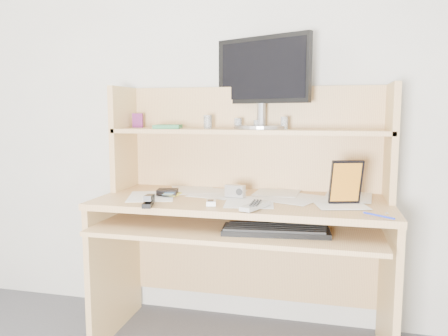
% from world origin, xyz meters
% --- Properties ---
extents(back_wall, '(3.60, 0.04, 2.50)m').
position_xyz_m(back_wall, '(0.00, 1.80, 1.25)').
color(back_wall, silver).
rests_on(back_wall, floor).
extents(desk, '(1.40, 0.70, 1.30)m').
position_xyz_m(desk, '(0.00, 1.56, 0.69)').
color(desk, tan).
rests_on(desk, floor).
extents(paper_clutter, '(1.32, 0.54, 0.01)m').
position_xyz_m(paper_clutter, '(0.00, 1.48, 0.75)').
color(paper_clutter, white).
rests_on(paper_clutter, desk).
extents(keyboard, '(0.47, 0.21, 0.03)m').
position_xyz_m(keyboard, '(0.19, 1.26, 0.67)').
color(keyboard, black).
rests_on(keyboard, desk).
extents(tv_remote, '(0.11, 0.19, 0.02)m').
position_xyz_m(tv_remote, '(0.10, 1.26, 0.77)').
color(tv_remote, '#A9A9A4').
rests_on(tv_remote, paper_clutter).
extents(flip_phone, '(0.06, 0.09, 0.02)m').
position_xyz_m(flip_phone, '(-0.11, 1.30, 0.77)').
color(flip_phone, silver).
rests_on(flip_phone, paper_clutter).
extents(stapler, '(0.07, 0.15, 0.04)m').
position_xyz_m(stapler, '(-0.37, 1.22, 0.78)').
color(stapler, black).
rests_on(stapler, paper_clutter).
extents(wallet, '(0.11, 0.10, 0.03)m').
position_xyz_m(wallet, '(-0.38, 1.47, 0.77)').
color(wallet, black).
rests_on(wallet, paper_clutter).
extents(sticky_note_pad, '(0.09, 0.09, 0.01)m').
position_xyz_m(sticky_note_pad, '(-0.37, 1.49, 0.76)').
color(sticky_note_pad, yellow).
rests_on(sticky_note_pad, desk).
extents(digital_camera, '(0.10, 0.06, 0.06)m').
position_xyz_m(digital_camera, '(-0.04, 1.49, 0.79)').
color(digital_camera, '#B6B6B8').
rests_on(digital_camera, paper_clutter).
extents(game_case, '(0.14, 0.06, 0.20)m').
position_xyz_m(game_case, '(0.48, 1.43, 0.86)').
color(game_case, black).
rests_on(game_case, paper_clutter).
extents(blue_pen, '(0.11, 0.09, 0.01)m').
position_xyz_m(blue_pen, '(0.60, 1.22, 0.76)').
color(blue_pen, '#1A2CC8').
rests_on(blue_pen, paper_clutter).
extents(card_box, '(0.06, 0.03, 0.08)m').
position_xyz_m(card_box, '(-0.63, 1.68, 1.12)').
color(card_box, maroon).
rests_on(card_box, desk).
extents(shelf_book, '(0.17, 0.21, 0.02)m').
position_xyz_m(shelf_book, '(-0.43, 1.61, 1.09)').
color(shelf_book, '#388D52').
rests_on(shelf_book, desk).
extents(chip_stack_a, '(0.04, 0.04, 0.05)m').
position_xyz_m(chip_stack_a, '(-0.06, 1.67, 1.11)').
color(chip_stack_a, black).
rests_on(chip_stack_a, desk).
extents(chip_stack_b, '(0.05, 0.05, 0.07)m').
position_xyz_m(chip_stack_b, '(-0.22, 1.65, 1.12)').
color(chip_stack_b, white).
rests_on(chip_stack_b, desk).
extents(chip_stack_c, '(0.04, 0.04, 0.04)m').
position_xyz_m(chip_stack_c, '(0.04, 1.68, 1.10)').
color(chip_stack_c, black).
rests_on(chip_stack_c, desk).
extents(chip_stack_d, '(0.04, 0.04, 0.06)m').
position_xyz_m(chip_stack_d, '(0.18, 1.64, 1.11)').
color(chip_stack_d, white).
rests_on(chip_stack_d, desk).
extents(monitor, '(0.51, 0.29, 0.47)m').
position_xyz_m(monitor, '(0.06, 1.70, 1.33)').
color(monitor, '#9D9DA1').
rests_on(monitor, desk).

